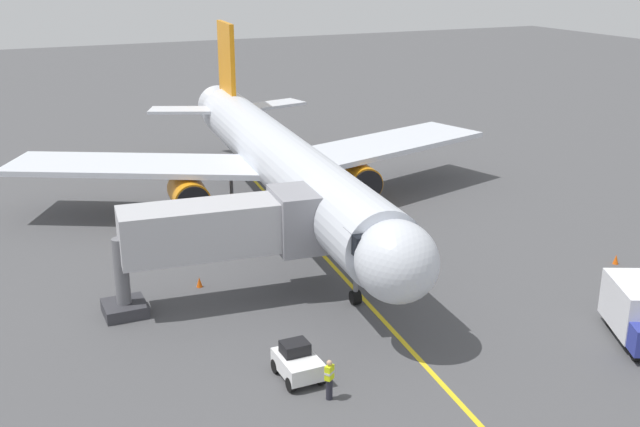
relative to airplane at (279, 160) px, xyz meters
name	(u,v)px	position (x,y,z in m)	size (l,w,h in m)	color
ground_plane	(290,215)	(-0.91, -0.48, -4.00)	(220.00, 220.00, 0.00)	#4C4C4F
apron_lead_in_line	(319,250)	(0.03, 6.28, -4.00)	(0.24, 40.00, 0.01)	yellow
airplane	(279,160)	(0.00, 0.00, 0.00)	(34.63, 40.35, 11.50)	silver
jet_bridge	(236,228)	(6.46, 10.69, -0.24)	(11.51, 3.92, 5.40)	#B7B7BC
ground_crew_marshaller	(329,379)	(6.22, 21.02, -3.12)	(0.47, 0.43, 1.71)	#23232D
box_truck_near_nose	(639,313)	(-8.39, 22.36, -2.62)	(3.74, 4.99, 2.62)	#2D3899
tug_starboard_side	(297,362)	(6.73, 19.03, -3.30)	(1.57, 2.31, 1.50)	white
safety_cone_nose_left	(199,282)	(7.89, 8.51, -3.73)	(0.32, 0.32, 0.55)	#F2590F
safety_cone_nose_right	(616,259)	(-14.36, 15.13, -3.73)	(0.32, 0.32, 0.55)	#F2590F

